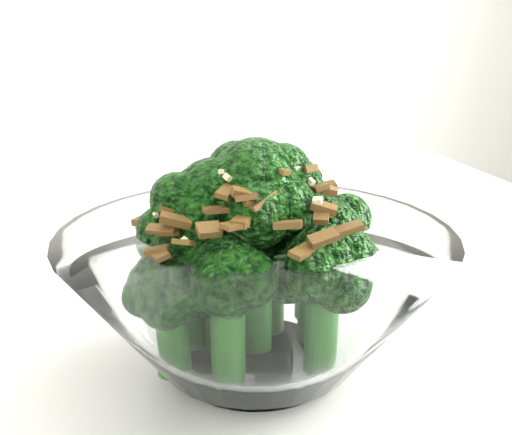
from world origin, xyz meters
name	(u,v)px	position (x,y,z in m)	size (l,w,h in m)	color
broccoli_dish	(255,285)	(0.17, -0.03, 0.81)	(0.24, 0.24, 0.15)	white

